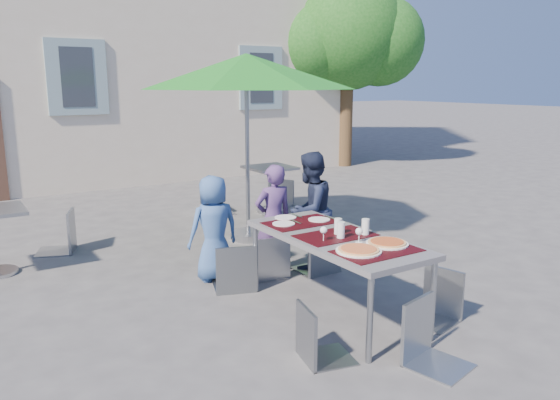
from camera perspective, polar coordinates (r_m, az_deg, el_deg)
ground at (r=4.67m, az=2.47°, el=-14.60°), size 90.00×90.00×0.00m
tree at (r=14.18m, az=7.13°, el=16.74°), size 3.60×3.00×4.70m
dining_table at (r=4.97m, az=5.82°, el=-4.33°), size 0.80×1.85×0.76m
pizza_near_left at (r=4.50m, az=8.21°, el=-5.19°), size 0.38×0.38×0.03m
pizza_near_right at (r=4.74m, az=11.12°, el=-4.41°), size 0.36×0.36×0.03m
glassware at (r=4.91m, az=6.99°, el=-2.98°), size 0.51×0.37×0.15m
place_settings at (r=5.44m, az=1.73°, el=-2.11°), size 0.65×0.47×0.01m
child_0 at (r=5.90m, az=-6.94°, el=-2.93°), size 0.58×0.39×1.15m
child_1 at (r=6.06m, az=-0.69°, el=-2.03°), size 0.47×0.32×1.23m
child_2 at (r=6.24m, az=3.13°, el=-1.09°), size 0.75×0.59×1.35m
chair_0 at (r=5.56m, az=-4.79°, el=-4.09°), size 0.53×0.53×0.94m
chair_1 at (r=5.92m, az=-1.12°, el=-3.25°), size 0.43×0.44×0.91m
chair_2 at (r=6.08m, az=4.32°, el=-2.60°), size 0.42×0.43×0.95m
chair_3 at (r=4.20m, az=3.96°, el=-10.46°), size 0.45×0.45×0.85m
chair_4 at (r=5.09m, az=16.39°, el=-6.61°), size 0.47×0.47×0.87m
chair_5 at (r=4.29m, az=15.52°, el=-9.51°), size 0.50×0.50×0.94m
patio_umbrella at (r=7.23m, az=-3.54°, el=13.15°), size 2.82×2.82×2.47m
bg_chair_r_0 at (r=7.35m, az=-21.93°, el=-0.62°), size 0.57×0.57×1.00m
cafe_table_1 at (r=8.93m, az=-1.07°, el=2.05°), size 0.72×0.72×0.77m
bg_chair_l_1 at (r=8.88m, az=-7.08°, el=2.21°), size 0.50×0.49×0.99m
bg_chair_r_1 at (r=9.43m, az=0.19°, el=2.36°), size 0.50×0.49×0.86m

